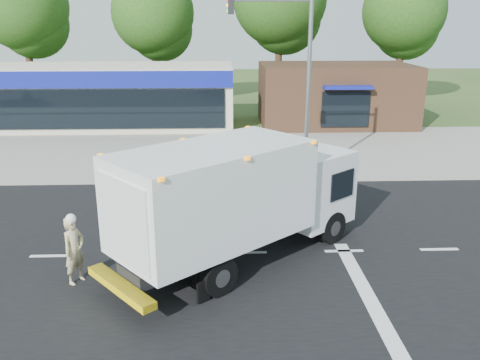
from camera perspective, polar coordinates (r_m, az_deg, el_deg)
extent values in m
plane|color=#385123|center=(15.77, 0.82, -8.20)|extent=(120.00, 120.00, 0.00)
cube|color=black|center=(15.77, 0.82, -8.19)|extent=(60.00, 14.00, 0.02)
cube|color=gray|center=(23.40, -0.23, 0.71)|extent=(60.00, 2.40, 0.12)
cube|color=gray|center=(29.01, -0.63, 3.95)|extent=(60.00, 9.00, 0.02)
cube|color=silver|center=(16.59, -20.57, -7.98)|extent=(1.20, 0.15, 0.01)
cube|color=silver|center=(15.90, -10.15, -8.20)|extent=(1.20, 0.15, 0.01)
cube|color=silver|center=(15.76, 0.82, -8.15)|extent=(1.20, 0.15, 0.01)
cube|color=silver|center=(16.19, 11.59, -7.80)|extent=(1.20, 0.15, 0.01)
cube|color=silver|center=(17.14, 21.46, -7.25)|extent=(1.20, 0.15, 0.01)
cube|color=silver|center=(13.64, 14.56, -13.16)|extent=(0.40, 7.00, 0.01)
cube|color=black|center=(14.44, -2.91, -7.37)|extent=(4.94, 4.42, 0.39)
cube|color=silver|center=(16.69, 7.48, -0.53)|extent=(3.22, 3.24, 2.32)
cube|color=black|center=(17.40, 9.75, 0.90)|extent=(1.48, 1.71, 1.00)
cube|color=white|center=(13.86, -3.01, -1.56)|extent=(5.94, 5.60, 2.60)
cube|color=silver|center=(12.41, -13.00, -4.62)|extent=(1.48, 1.73, 2.10)
cube|color=yellow|center=(13.04, -13.26, -11.60)|extent=(2.01, 2.28, 0.20)
cube|color=orange|center=(13.49, -3.09, 3.55)|extent=(5.80, 5.49, 0.09)
cylinder|color=black|center=(17.77, 4.86, -3.34)|extent=(1.03, 0.94, 1.06)
cylinder|color=black|center=(16.53, 10.22, -5.23)|extent=(1.03, 0.94, 1.06)
cylinder|color=black|center=(14.93, -7.94, -7.68)|extent=(1.03, 0.94, 1.06)
cylinder|color=black|center=(13.35, -2.41, -10.75)|extent=(1.03, 0.94, 1.06)
imported|color=tan|center=(14.46, -18.12, -7.52)|extent=(0.73, 0.82, 1.88)
sphere|color=white|center=(14.11, -18.47, -4.16)|extent=(0.28, 0.28, 0.28)
cube|color=beige|center=(35.48, -15.80, 9.09)|extent=(18.00, 6.00, 4.00)
cube|color=navy|center=(32.38, -17.23, 10.71)|extent=(18.00, 0.30, 1.00)
cube|color=black|center=(32.62, -16.95, 7.58)|extent=(17.00, 0.12, 2.40)
cube|color=#382316|center=(35.38, 10.64, 9.42)|extent=(10.00, 6.00, 4.00)
cube|color=navy|center=(32.27, 11.93, 10.20)|extent=(3.00, 1.20, 0.20)
cube|color=black|center=(32.52, 11.75, 7.76)|extent=(3.00, 0.12, 2.20)
cylinder|color=gray|center=(22.28, 7.67, 10.08)|extent=(0.18, 0.18, 8.00)
cylinder|color=gray|center=(21.88, 3.42, 19.51)|extent=(3.40, 0.12, 0.12)
cube|color=black|center=(21.78, -1.03, 19.02)|extent=(0.25, 0.25, 0.70)
cylinder|color=#332114|center=(44.95, -22.55, 12.26)|extent=(0.56, 0.56, 7.35)
sphere|color=#1F4614|center=(44.85, -23.21, 17.58)|extent=(6.93, 6.93, 6.93)
sphere|color=#1F4614|center=(45.14, -22.15, 15.95)|extent=(5.46, 5.46, 5.46)
cylinder|color=#332114|center=(42.63, -9.49, 12.77)|extent=(0.56, 0.56, 6.86)
sphere|color=#1F4614|center=(42.50, -9.77, 18.04)|extent=(6.47, 6.47, 6.47)
sphere|color=#1F4614|center=(42.94, -8.90, 16.37)|extent=(5.10, 5.10, 5.10)
cylinder|color=#332114|center=(42.54, 4.35, 13.61)|extent=(0.56, 0.56, 7.84)
sphere|color=#1F4614|center=(43.00, 5.07, 17.67)|extent=(5.82, 5.82, 5.82)
cylinder|color=#332114|center=(44.81, 17.47, 12.54)|extent=(0.56, 0.56, 7.00)
sphere|color=#1F4614|center=(44.69, 17.96, 17.64)|extent=(6.60, 6.60, 6.60)
sphere|color=#1F4614|center=(45.33, 18.20, 15.95)|extent=(5.20, 5.20, 5.20)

